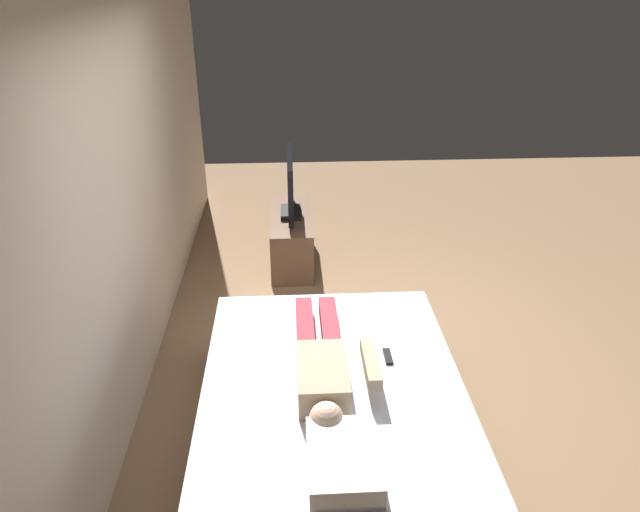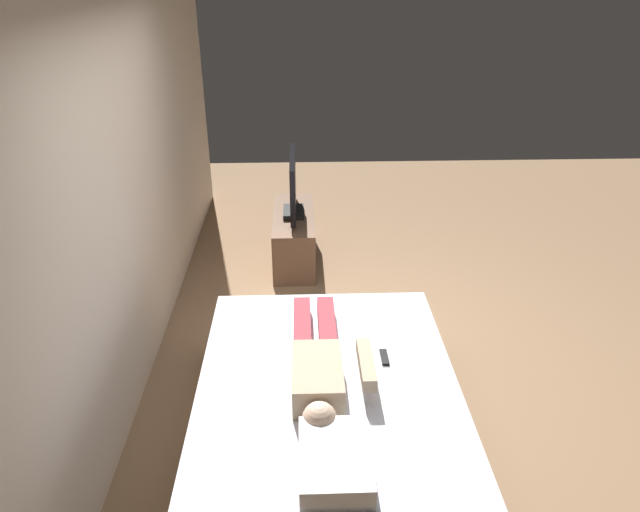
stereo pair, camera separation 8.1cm
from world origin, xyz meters
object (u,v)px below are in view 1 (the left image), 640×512
(bed, at_px, (332,415))
(remote, at_px, (388,356))
(person, at_px, (324,364))
(tv_stand, at_px, (292,238))
(tv, at_px, (290,187))
(pillow, at_px, (343,460))

(bed, bearing_deg, remote, -63.12)
(person, bearing_deg, tv_stand, 3.67)
(bed, height_order, person, person)
(tv_stand, bearing_deg, tv, -153.43)
(bed, xyz_separation_m, tv_stand, (2.56, 0.21, -0.01))
(bed, distance_m, person, 0.36)
(bed, height_order, tv, tv)
(pillow, bearing_deg, bed, 0.00)
(pillow, relative_size, tv, 0.55)
(bed, bearing_deg, pillow, -180.00)
(person, distance_m, tv_stand, 2.57)
(pillow, height_order, tv_stand, pillow)
(bed, distance_m, tv, 2.63)
(pillow, distance_m, tv_stand, 3.27)
(remote, height_order, tv_stand, remote)
(remote, bearing_deg, tv, 13.39)
(pillow, relative_size, person, 0.38)
(bed, relative_size, tv, 2.27)
(bed, distance_m, pillow, 0.76)
(person, bearing_deg, pillow, -176.00)
(remote, distance_m, tv, 2.46)
(tv, bearing_deg, pillow, -176.26)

